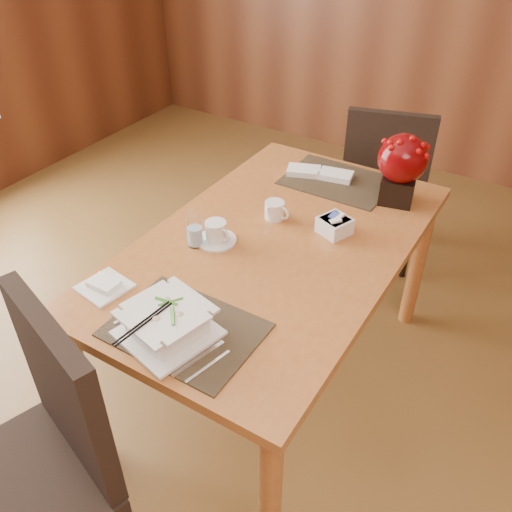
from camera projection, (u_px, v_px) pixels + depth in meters
The scene contains 14 objects.
ground at pixel (192, 480), 2.06m from camera, with size 6.00×6.00×0.00m, color brown.
dining_table at pixel (275, 263), 2.08m from camera, with size 0.90×1.50×0.75m.
placemat_near at pixel (185, 330), 1.65m from camera, with size 0.45×0.33×0.01m, color black.
placemat_far at pixel (337, 181), 2.40m from camera, with size 0.45×0.33×0.01m, color black.
soup_setting at pixel (167, 323), 1.60m from camera, with size 0.30×0.30×0.10m.
coffee_cup at pixel (216, 233), 2.01m from camera, with size 0.15×0.15×0.09m.
water_glass at pixel (194, 229), 1.97m from camera, with size 0.06×0.06×0.14m, color white.
creamer_jug at pixel (275, 210), 2.14m from camera, with size 0.10×0.10×0.07m, color white, non-canonical shape.
sugar_caddy at pixel (335, 226), 2.06m from camera, with size 0.11×0.11×0.06m, color white.
berry_decor at pixel (402, 165), 2.17m from camera, with size 0.20×0.20×0.29m.
napkins_far at pixel (322, 173), 2.42m from camera, with size 0.29×0.10×0.03m, color white, non-canonical shape.
bread_plate at pixel (105, 287), 1.81m from camera, with size 0.15×0.15×0.01m, color white.
near_chair at pixel (36, 458), 1.49m from camera, with size 0.60×0.60×1.02m.
far_chair at pixel (384, 180), 2.86m from camera, with size 0.55×0.55×0.95m.
Camera 1 is at (0.81, -0.85, 1.91)m, focal length 38.00 mm.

